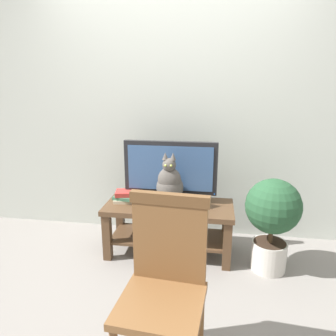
# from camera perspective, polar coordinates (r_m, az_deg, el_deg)

# --- Properties ---
(ground_plane) EXTENTS (12.00, 12.00, 0.00)m
(ground_plane) POSITION_cam_1_polar(r_m,az_deg,el_deg) (2.59, -2.05, -20.64)
(ground_plane) COLOR gray
(back_wall) EXTENTS (7.00, 0.12, 2.80)m
(back_wall) POSITION_cam_1_polar(r_m,az_deg,el_deg) (3.14, 1.34, 13.12)
(back_wall) COLOR #B7BCB2
(back_wall) RESTS_ON ground
(tv_stand) EXTENTS (1.13, 0.49, 0.47)m
(tv_stand) POSITION_cam_1_polar(r_m,az_deg,el_deg) (2.87, 0.15, -9.18)
(tv_stand) COLOR #513823
(tv_stand) RESTS_ON ground
(tv) EXTENTS (0.83, 0.20, 0.55)m
(tv) POSITION_cam_1_polar(r_m,az_deg,el_deg) (2.81, 0.43, -0.52)
(tv) COLOR black
(tv) RESTS_ON tv_stand
(media_box) EXTENTS (0.40, 0.30, 0.06)m
(media_box) POSITION_cam_1_polar(r_m,az_deg,el_deg) (2.75, 0.33, -6.50)
(media_box) COLOR #2D2D30
(media_box) RESTS_ON tv_stand
(cat) EXTENTS (0.23, 0.29, 0.43)m
(cat) POSITION_cam_1_polar(r_m,az_deg,el_deg) (2.67, 0.32, -2.79)
(cat) COLOR #514C47
(cat) RESTS_ON media_box
(wooden_chair) EXTENTS (0.46, 0.46, 0.97)m
(wooden_chair) POSITION_cam_1_polar(r_m,az_deg,el_deg) (1.73, -0.57, -18.97)
(wooden_chair) COLOR brown
(wooden_chair) RESTS_ON ground
(book_stack) EXTENTS (0.27, 0.21, 0.10)m
(book_stack) POSITION_cam_1_polar(r_m,az_deg,el_deg) (2.90, -7.37, -5.10)
(book_stack) COLOR beige
(book_stack) RESTS_ON tv_stand
(potted_plant) EXTENTS (0.44, 0.44, 0.79)m
(potted_plant) POSITION_cam_1_polar(r_m,az_deg,el_deg) (2.70, 18.30, -8.25)
(potted_plant) COLOR beige
(potted_plant) RESTS_ON ground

